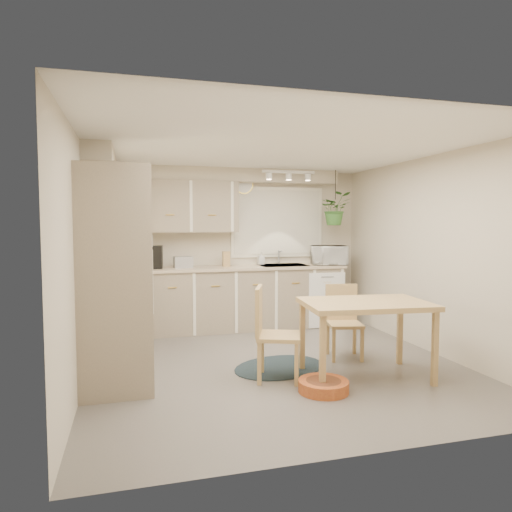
{
  "coord_description": "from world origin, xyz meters",
  "views": [
    {
      "loc": [
        -1.52,
        -4.8,
        1.57
      ],
      "look_at": [
        -0.07,
        0.55,
        1.18
      ],
      "focal_mm": 32.0,
      "sensor_mm": 36.0,
      "label": 1
    }
  ],
  "objects_px": {
    "dining_table": "(365,339)",
    "microwave": "(329,253)",
    "chair_left": "(279,333)",
    "pet_bed": "(323,386)",
    "chair_back": "(345,322)",
    "braided_rug": "(279,367)"
  },
  "relations": [
    {
      "from": "dining_table",
      "to": "microwave",
      "type": "relative_size",
      "value": 2.34
    },
    {
      "from": "chair_left",
      "to": "pet_bed",
      "type": "height_order",
      "value": "chair_left"
    },
    {
      "from": "chair_left",
      "to": "pet_bed",
      "type": "xyz_separation_m",
      "value": [
        0.3,
        -0.44,
        -0.42
      ]
    },
    {
      "from": "pet_bed",
      "to": "chair_back",
      "type": "bearing_deg",
      "value": 54.38
    },
    {
      "from": "chair_back",
      "to": "microwave",
      "type": "xyz_separation_m",
      "value": [
        0.56,
        1.7,
        0.69
      ]
    },
    {
      "from": "chair_back",
      "to": "braided_rug",
      "type": "xyz_separation_m",
      "value": [
        -0.85,
        -0.14,
        -0.42
      ]
    },
    {
      "from": "pet_bed",
      "to": "dining_table",
      "type": "bearing_deg",
      "value": 25.42
    },
    {
      "from": "chair_back",
      "to": "pet_bed",
      "type": "height_order",
      "value": "chair_back"
    },
    {
      "from": "braided_rug",
      "to": "microwave",
      "type": "height_order",
      "value": "microwave"
    },
    {
      "from": "chair_back",
      "to": "braided_rug",
      "type": "distance_m",
      "value": 0.95
    },
    {
      "from": "chair_back",
      "to": "pet_bed",
      "type": "relative_size",
      "value": 1.8
    },
    {
      "from": "dining_table",
      "to": "braided_rug",
      "type": "distance_m",
      "value": 0.99
    },
    {
      "from": "chair_left",
      "to": "chair_back",
      "type": "height_order",
      "value": "chair_left"
    },
    {
      "from": "dining_table",
      "to": "microwave",
      "type": "xyz_separation_m",
      "value": [
        0.66,
        2.37,
        0.73
      ]
    },
    {
      "from": "dining_table",
      "to": "chair_left",
      "type": "relative_size",
      "value": 1.32
    },
    {
      "from": "dining_table",
      "to": "pet_bed",
      "type": "height_order",
      "value": "dining_table"
    },
    {
      "from": "microwave",
      "to": "dining_table",
      "type": "bearing_deg",
      "value": -91.13
    },
    {
      "from": "chair_left",
      "to": "braided_rug",
      "type": "bearing_deg",
      "value": -179.19
    },
    {
      "from": "pet_bed",
      "to": "microwave",
      "type": "height_order",
      "value": "microwave"
    },
    {
      "from": "chair_left",
      "to": "braided_rug",
      "type": "xyz_separation_m",
      "value": [
        0.13,
        0.36,
        -0.47
      ]
    },
    {
      "from": "dining_table",
      "to": "braided_rug",
      "type": "xyz_separation_m",
      "value": [
        -0.74,
        0.53,
        -0.39
      ]
    },
    {
      "from": "chair_back",
      "to": "chair_left",
      "type": "bearing_deg",
      "value": 39.38
    }
  ]
}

